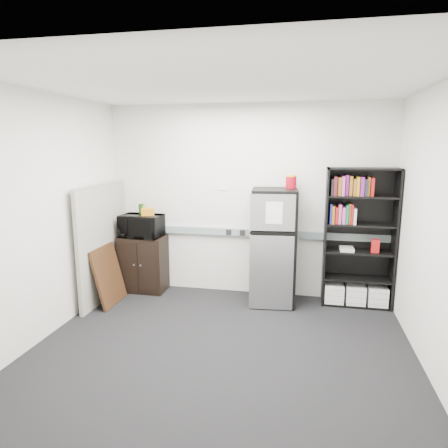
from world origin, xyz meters
name	(u,v)px	position (x,y,z in m)	size (l,w,h in m)	color
floor	(222,349)	(0.00, 0.00, 0.00)	(4.00, 4.00, 0.00)	black
wall_back	(247,201)	(0.00, 1.75, 1.35)	(4.00, 0.02, 2.70)	silver
wall_right	(438,233)	(2.00, 0.00, 1.35)	(0.02, 3.50, 2.70)	silver
wall_left	(43,217)	(-2.00, 0.00, 1.35)	(0.02, 3.50, 2.70)	silver
ceiling	(221,83)	(0.00, 0.00, 2.70)	(4.00, 3.50, 0.02)	white
electrical_raceway	(246,233)	(0.00, 1.72, 0.90)	(3.92, 0.05, 0.10)	gray
wall_note	(223,187)	(-0.35, 1.74, 1.55)	(0.14, 0.00, 0.10)	white
bookshelf	(359,239)	(1.53, 1.57, 0.91)	(0.90, 0.34, 1.85)	black
cubicle_partition	(103,243)	(-1.90, 1.08, 0.81)	(0.06, 1.30, 1.62)	gray
cabinet	(143,264)	(-1.50, 1.50, 0.41)	(0.66, 0.44, 0.82)	black
microwave	(141,226)	(-1.50, 1.48, 0.98)	(0.58, 0.39, 0.32)	black
snack_box_a	(142,209)	(-1.50, 1.52, 1.22)	(0.07, 0.05, 0.15)	#1C601B
snack_box_b	(142,209)	(-1.50, 1.52, 1.22)	(0.07, 0.05, 0.15)	#0D3A0D
snack_box_c	(142,210)	(-1.49, 1.52, 1.22)	(0.07, 0.05, 0.14)	#C37E12
snack_bag	(148,212)	(-1.39, 1.47, 1.20)	(0.18, 0.10, 0.10)	orange
refrigerator	(273,247)	(0.42, 1.42, 0.78)	(0.63, 0.66, 1.57)	black
coffee_can	(291,181)	(0.62, 1.55, 1.67)	(0.14, 0.14, 0.19)	#9A0715
framed_poster	(109,275)	(-1.77, 0.94, 0.40)	(0.22, 0.63, 0.79)	#301E0D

